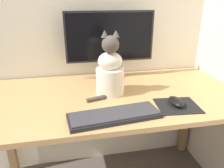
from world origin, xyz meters
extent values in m
cube|color=tan|center=(0.00, 0.00, 0.71)|extent=(1.43, 0.72, 0.02)
cube|color=olive|center=(-0.67, 0.32, 0.35)|extent=(0.05, 0.05, 0.70)
cube|color=olive|center=(0.67, 0.32, 0.35)|extent=(0.05, 0.05, 0.70)
cylinder|color=black|center=(0.04, 0.26, 0.73)|extent=(0.17, 0.17, 0.01)
cylinder|color=black|center=(0.04, 0.26, 0.79)|extent=(0.04, 0.04, 0.11)
cube|color=black|center=(0.04, 0.26, 0.99)|extent=(0.56, 0.02, 0.31)
cube|color=black|center=(0.04, 0.25, 0.99)|extent=(0.53, 0.00, 0.29)
cube|color=black|center=(-0.04, -0.25, 0.73)|extent=(0.42, 0.18, 0.02)
cube|color=#333338|center=(-0.04, -0.25, 0.74)|extent=(0.40, 0.17, 0.01)
cube|color=black|center=(0.29, -0.20, 0.72)|extent=(0.22, 0.19, 0.00)
ellipsoid|color=black|center=(0.28, -0.20, 0.74)|extent=(0.06, 0.11, 0.04)
cylinder|color=beige|center=(-0.01, 0.02, 0.79)|extent=(0.16, 0.16, 0.14)
ellipsoid|color=beige|center=(-0.01, 0.02, 0.91)|extent=(0.14, 0.12, 0.10)
sphere|color=#4C423D|center=(-0.01, 0.00, 1.00)|extent=(0.10, 0.10, 0.09)
cone|color=#4C423D|center=(-0.03, 0.01, 1.05)|extent=(0.04, 0.04, 0.04)
cone|color=#4C423D|center=(0.02, 0.00, 1.05)|extent=(0.04, 0.04, 0.04)
cylinder|color=#4C423D|center=(-0.05, -0.05, 0.73)|extent=(0.20, 0.08, 0.02)
camera|label=1|loc=(-0.21, -1.08, 1.22)|focal=35.00mm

